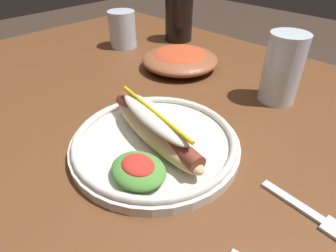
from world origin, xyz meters
name	(u,v)px	position (x,y,z in m)	size (l,w,h in m)	color
dining_table	(169,142)	(0.00, 0.00, 0.64)	(1.34, 0.90, 0.74)	brown
hot_dog_plate	(154,140)	(0.08, -0.12, 0.76)	(0.27, 0.27, 0.08)	silver
fork	(312,215)	(0.32, -0.07, 0.74)	(0.12, 0.03, 0.00)	silver
soda_cup	(179,18)	(-0.26, 0.31, 0.81)	(0.08, 0.08, 0.13)	black
water_cup	(283,69)	(0.14, 0.17, 0.81)	(0.07, 0.07, 0.14)	silver
extra_cup	(122,29)	(-0.34, 0.15, 0.79)	(0.08, 0.08, 0.10)	silver
side_bowl	(180,59)	(-0.11, 0.15, 0.76)	(0.19, 0.19, 0.05)	brown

